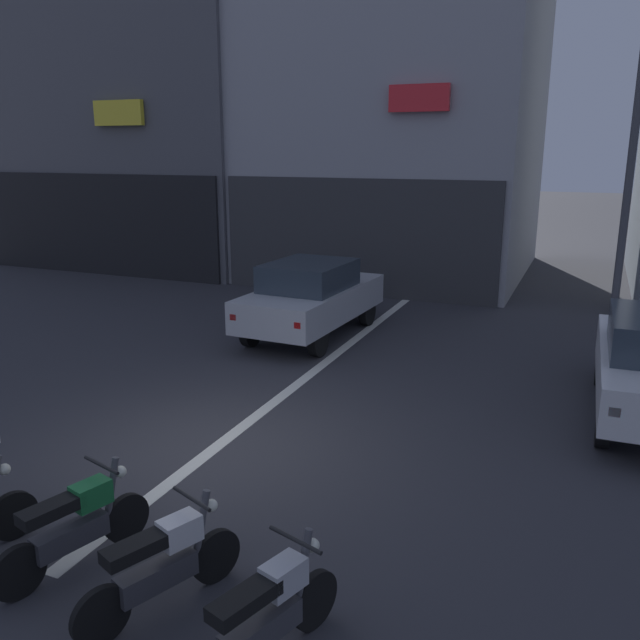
% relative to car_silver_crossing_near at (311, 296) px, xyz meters
% --- Properties ---
extents(ground_plane, '(120.00, 120.00, 0.00)m').
position_rel_car_silver_crossing_near_xyz_m(ground_plane, '(0.99, -5.61, -0.89)').
color(ground_plane, '#333338').
extents(lane_centre_line, '(0.20, 18.00, 0.01)m').
position_rel_car_silver_crossing_near_xyz_m(lane_centre_line, '(0.99, 0.39, -0.88)').
color(lane_centre_line, silver).
rests_on(lane_centre_line, ground).
extents(building_corner_left, '(9.41, 9.22, 10.97)m').
position_rel_car_silver_crossing_near_xyz_m(building_corner_left, '(-9.28, 8.59, 4.59)').
color(building_corner_left, '#56565B').
rests_on(building_corner_left, ground).
extents(building_mid_block, '(8.13, 8.90, 15.58)m').
position_rel_car_silver_crossing_near_xyz_m(building_mid_block, '(-0.52, 8.60, 6.89)').
color(building_mid_block, '#9E9EA3').
rests_on(building_mid_block, ground).
extents(car_silver_crossing_near, '(1.97, 4.19, 1.64)m').
position_rel_car_silver_crossing_near_xyz_m(car_silver_crossing_near, '(0.00, 0.00, 0.00)').
color(car_silver_crossing_near, black).
rests_on(car_silver_crossing_near, ground).
extents(street_lamp, '(0.36, 0.36, 7.30)m').
position_rel_car_silver_crossing_near_xyz_m(street_lamp, '(5.97, 0.30, 3.51)').
color(street_lamp, '#47474C').
rests_on(street_lamp, ground).
extents(motorcycle_green_row_left_mid, '(0.63, 1.62, 0.98)m').
position_rel_car_silver_crossing_near_xyz_m(motorcycle_green_row_left_mid, '(1.15, -8.37, -0.43)').
color(motorcycle_green_row_left_mid, black).
rests_on(motorcycle_green_row_left_mid, ground).
extents(motorcycle_white_row_centre, '(0.74, 1.57, 0.98)m').
position_rel_car_silver_crossing_near_xyz_m(motorcycle_white_row_centre, '(2.29, -8.56, -0.43)').
color(motorcycle_white_row_centre, black).
rests_on(motorcycle_white_row_centre, ground).
extents(motorcycle_silver_row_right_mid, '(0.67, 1.61, 0.98)m').
position_rel_car_silver_crossing_near_xyz_m(motorcycle_silver_row_right_mid, '(3.42, -8.79, -0.43)').
color(motorcycle_silver_row_right_mid, black).
rests_on(motorcycle_silver_row_right_mid, ground).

